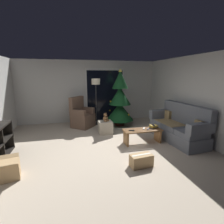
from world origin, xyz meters
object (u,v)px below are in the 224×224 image
christmas_tree (120,101)px  cardboard_box_taped_mid_floor (141,160)px  floor_lamp (96,86)px  teddy_bear_chestnut (105,118)px  couch (179,127)px  ottoman (105,127)px  remote_white (144,129)px  cell_phone (153,125)px  remote_black (132,130)px  coffee_table (142,134)px  armchair (82,116)px  cardboard_box_open_near_shelf (9,170)px  remote_graphite (148,129)px  book_stack (154,126)px

christmas_tree → cardboard_box_taped_mid_floor: (-0.44, -3.08, -0.81)m
floor_lamp → teddy_bear_chestnut: floor_lamp is taller
couch → teddy_bear_chestnut: bearing=150.8°
couch → ottoman: 2.30m
remote_white → cell_phone: size_ratio=1.08×
remote_white → teddy_bear_chestnut: teddy_bear_chestnut is taller
remote_black → cardboard_box_taped_mid_floor: (-0.21, -1.17, -0.28)m
coffee_table → armchair: size_ratio=0.97×
christmas_tree → armchair: (-1.45, 0.14, -0.55)m
cardboard_box_open_near_shelf → cell_phone: bearing=16.8°
christmas_tree → cardboard_box_taped_mid_floor: bearing=-98.1°
couch → remote_white: bearing=176.0°
remote_graphite → cell_phone: bearing=-119.3°
remote_black → armchair: 2.39m
remote_graphite → remote_black: bearing=39.1°
christmas_tree → cardboard_box_taped_mid_floor: 3.22m
couch → teddy_bear_chestnut: couch is taller
christmas_tree → armchair: 1.55m
book_stack → cardboard_box_taped_mid_floor: size_ratio=0.51×
remote_white → teddy_bear_chestnut: (-0.91, 1.04, 0.12)m
couch → cell_phone: couch is taller
remote_black → teddy_bear_chestnut: teddy_bear_chestnut is taller
remote_graphite → cardboard_box_open_near_shelf: (-3.31, -0.98, -0.24)m
couch → ottoman: size_ratio=4.52×
book_stack → christmas_tree: size_ratio=0.12×
couch → cardboard_box_open_near_shelf: 4.40m
remote_graphite → teddy_bear_chestnut: bearing=-8.5°
remote_black → cell_phone: (0.70, 0.08, 0.08)m
christmas_tree → floor_lamp: bearing=157.4°
cell_phone → cardboard_box_open_near_shelf: 3.67m
book_stack → cardboard_box_open_near_shelf: size_ratio=0.45×
book_stack → cardboard_box_taped_mid_floor: 1.60m
coffee_table → cell_phone: bearing=7.5°
remote_white → cardboard_box_open_near_shelf: bearing=-130.5°
remote_black → remote_graphite: 0.51m
armchair → floor_lamp: (0.59, 0.21, 1.10)m
remote_graphite → cardboard_box_taped_mid_floor: size_ratio=0.31×
coffee_table → cardboard_box_open_near_shelf: coffee_table is taller
remote_graphite → cell_phone: cell_phone is taller
floor_lamp → couch: bearing=-47.0°
christmas_tree → remote_black: bearing=-96.8°
floor_lamp → teddy_bear_chestnut: bearing=-84.0°
cell_phone → cardboard_box_taped_mid_floor: cell_phone is taller
coffee_table → ottoman: (-0.86, 1.09, -0.06)m
remote_white → remote_black: 0.41m
book_stack → teddy_bear_chestnut: size_ratio=0.89×
coffee_table → floor_lamp: (-0.97, 2.23, 1.24)m
cardboard_box_open_near_shelf → cardboard_box_taped_mid_floor: cardboard_box_open_near_shelf is taller
remote_graphite → cell_phone: (0.20, 0.08, 0.08)m
couch → teddy_bear_chestnut: (-1.99, 1.11, 0.14)m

